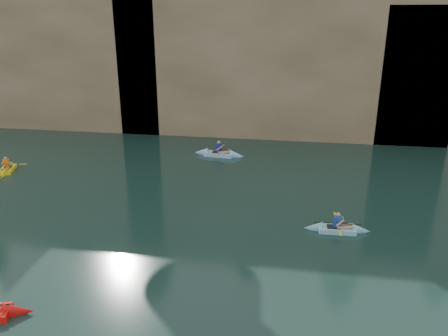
# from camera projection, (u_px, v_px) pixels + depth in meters

# --- Properties ---
(ground) EXTENTS (160.00, 160.00, 0.00)m
(ground) POSITION_uv_depth(u_px,v_px,m) (170.00, 334.00, 12.86)
(ground) COLOR black
(ground) RESTS_ON ground
(cliff) EXTENTS (70.00, 16.00, 12.00)m
(cliff) POSITION_uv_depth(u_px,v_px,m) (261.00, 48.00, 38.75)
(cliff) COLOR tan
(cliff) RESTS_ON ground
(cliff_slab_west) EXTENTS (26.00, 2.40, 10.56)m
(cliff_slab_west) POSITION_uv_depth(u_px,v_px,m) (5.00, 61.00, 35.18)
(cliff_slab_west) COLOR #A08061
(cliff_slab_west) RESTS_ON ground
(cliff_slab_center) EXTENTS (24.00, 2.40, 11.40)m
(cliff_slab_center) POSITION_uv_depth(u_px,v_px,m) (280.00, 60.00, 31.66)
(cliff_slab_center) COLOR #A08061
(cliff_slab_center) RESTS_ON ground
(sea_cave_west) EXTENTS (4.50, 1.00, 4.00)m
(sea_cave_west) POSITION_uv_depth(u_px,v_px,m) (29.00, 104.00, 35.36)
(sea_cave_west) COLOR black
(sea_cave_west) RESTS_ON ground
(sea_cave_center) EXTENTS (3.50, 1.00, 3.20)m
(sea_cave_center) POSITION_uv_depth(u_px,v_px,m) (198.00, 115.00, 33.35)
(sea_cave_center) COLOR black
(sea_cave_center) RESTS_ON ground
(sea_cave_east) EXTENTS (5.00, 1.00, 4.50)m
(sea_cave_east) POSITION_uv_depth(u_px,v_px,m) (390.00, 113.00, 30.99)
(sea_cave_east) COLOR black
(sea_cave_east) RESTS_ON ground
(kayaker_ltblue_near) EXTENTS (2.84, 2.22, 1.11)m
(kayaker_ltblue_near) POSITION_uv_depth(u_px,v_px,m) (337.00, 229.00, 18.84)
(kayaker_ltblue_near) COLOR #7FC3D5
(kayaker_ltblue_near) RESTS_ON ground
(kayaker_yellow) EXTENTS (2.14, 2.83, 1.13)m
(kayaker_yellow) POSITION_uv_depth(u_px,v_px,m) (7.00, 169.00, 26.05)
(kayaker_yellow) COLOR yellow
(kayaker_yellow) RESTS_ON ground
(kayaker_ltblue_mid) EXTENTS (3.44, 2.51, 1.29)m
(kayaker_ltblue_mid) POSITION_uv_depth(u_px,v_px,m) (219.00, 154.00, 28.85)
(kayaker_ltblue_mid) COLOR #94C2F8
(kayaker_ltblue_mid) RESTS_ON ground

